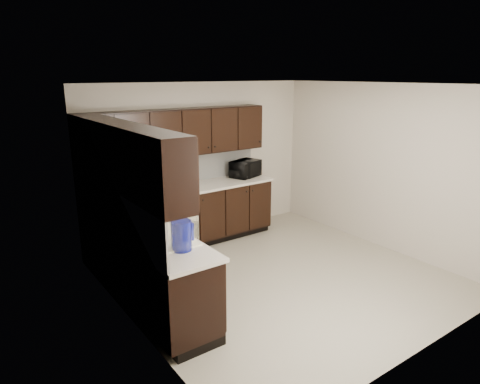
# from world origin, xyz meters

# --- Properties ---
(floor) EXTENTS (4.00, 4.00, 0.00)m
(floor) POSITION_xyz_m (0.00, 0.00, 0.00)
(floor) COLOR #A69E89
(floor) RESTS_ON ground
(ceiling) EXTENTS (4.00, 4.00, 0.00)m
(ceiling) POSITION_xyz_m (0.00, 0.00, 2.50)
(ceiling) COLOR white
(ceiling) RESTS_ON wall_back
(wall_back) EXTENTS (4.00, 0.02, 2.50)m
(wall_back) POSITION_xyz_m (0.00, 2.00, 1.25)
(wall_back) COLOR #BBB1A0
(wall_back) RESTS_ON floor
(wall_left) EXTENTS (0.02, 4.00, 2.50)m
(wall_left) POSITION_xyz_m (-2.00, 0.00, 1.25)
(wall_left) COLOR #BBB1A0
(wall_left) RESTS_ON floor
(wall_right) EXTENTS (0.02, 4.00, 2.50)m
(wall_right) POSITION_xyz_m (2.00, 0.00, 1.25)
(wall_right) COLOR #BBB1A0
(wall_right) RESTS_ON floor
(wall_front) EXTENTS (4.00, 0.02, 2.50)m
(wall_front) POSITION_xyz_m (0.00, -2.00, 1.25)
(wall_front) COLOR #BBB1A0
(wall_front) RESTS_ON floor
(lower_cabinets) EXTENTS (3.00, 2.80, 0.90)m
(lower_cabinets) POSITION_xyz_m (-1.01, 1.11, 0.41)
(lower_cabinets) COLOR black
(lower_cabinets) RESTS_ON floor
(countertop) EXTENTS (3.03, 2.83, 0.04)m
(countertop) POSITION_xyz_m (-1.01, 1.11, 0.92)
(countertop) COLOR beige
(countertop) RESTS_ON lower_cabinets
(backsplash) EXTENTS (3.00, 2.80, 0.48)m
(backsplash) POSITION_xyz_m (-1.22, 1.32, 1.18)
(backsplash) COLOR silver
(backsplash) RESTS_ON countertop
(upper_cabinets) EXTENTS (3.00, 2.80, 0.70)m
(upper_cabinets) POSITION_xyz_m (-1.10, 1.20, 1.77)
(upper_cabinets) COLOR black
(upper_cabinets) RESTS_ON wall_back
(dishwasher) EXTENTS (0.58, 0.04, 0.78)m
(dishwasher) POSITION_xyz_m (-0.70, 1.41, 0.55)
(dishwasher) COLOR #F9F3CC
(dishwasher) RESTS_ON lower_cabinets
(sink) EXTENTS (0.54, 0.82, 0.42)m
(sink) POSITION_xyz_m (-1.68, -0.01, 0.88)
(sink) COLOR #F9F3CC
(sink) RESTS_ON countertop
(microwave) EXTENTS (0.58, 0.48, 0.28)m
(microwave) POSITION_xyz_m (0.71, 1.74, 1.08)
(microwave) COLOR black
(microwave) RESTS_ON countertop
(soap_bottle_a) EXTENTS (0.10, 0.10, 0.19)m
(soap_bottle_a) POSITION_xyz_m (-1.48, -0.24, 1.04)
(soap_bottle_a) COLOR gray
(soap_bottle_a) RESTS_ON countertop
(soap_bottle_b) EXTENTS (0.13, 0.13, 0.26)m
(soap_bottle_b) POSITION_xyz_m (-1.87, 1.18, 1.07)
(soap_bottle_b) COLOR gray
(soap_bottle_b) RESTS_ON countertop
(toaster_oven) EXTENTS (0.41, 0.36, 0.22)m
(toaster_oven) POSITION_xyz_m (-1.75, 1.77, 1.05)
(toaster_oven) COLOR silver
(toaster_oven) RESTS_ON countertop
(storage_bin) EXTENTS (0.49, 0.43, 0.16)m
(storage_bin) POSITION_xyz_m (-1.65, 1.26, 1.02)
(storage_bin) COLOR white
(storage_bin) RESTS_ON countertop
(blue_pitcher) EXTENTS (0.26, 0.26, 0.30)m
(blue_pitcher) POSITION_xyz_m (-1.64, -0.39, 1.09)
(blue_pitcher) COLOR navy
(blue_pitcher) RESTS_ON countertop
(teal_tumbler) EXTENTS (0.10, 0.10, 0.20)m
(teal_tumbler) POSITION_xyz_m (-1.48, 1.35, 1.04)
(teal_tumbler) COLOR #0D8C91
(teal_tumbler) RESTS_ON countertop
(paper_towel_roll) EXTENTS (0.14, 0.14, 0.27)m
(paper_towel_roll) POSITION_xyz_m (-1.55, 1.35, 1.07)
(paper_towel_roll) COLOR silver
(paper_towel_roll) RESTS_ON countertop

